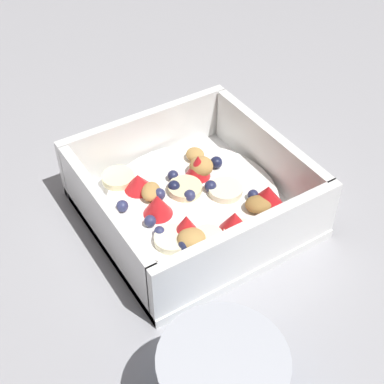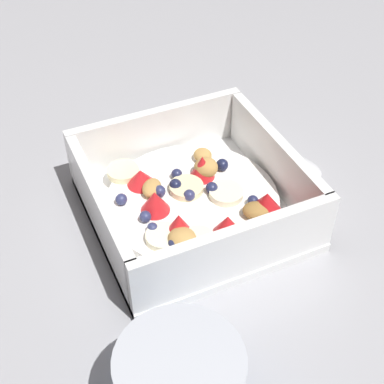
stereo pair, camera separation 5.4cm
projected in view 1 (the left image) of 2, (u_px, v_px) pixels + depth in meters
name	position (u px, v px, depth m)	size (l,w,h in m)	color
ground_plane	(177.00, 222.00, 0.55)	(2.40, 2.40, 0.00)	#9E9EA3
fruit_bowl	(193.00, 200.00, 0.54)	(0.19, 0.19, 0.07)	white
spoon	(270.00, 147.00, 0.63)	(0.08, 0.17, 0.01)	silver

